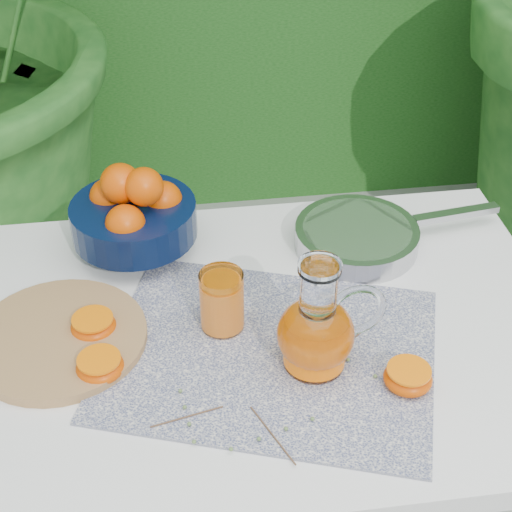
{
  "coord_description": "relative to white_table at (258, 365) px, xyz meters",
  "views": [
    {
      "loc": [
        -0.26,
        -0.82,
        1.6
      ],
      "look_at": [
        -0.13,
        0.11,
        0.88
      ],
      "focal_mm": 55.0,
      "sensor_mm": 36.0,
      "label": 1
    }
  ],
  "objects": [
    {
      "name": "white_table",
      "position": [
        0.0,
        0.0,
        0.0
      ],
      "size": [
        1.0,
        0.7,
        0.75
      ],
      "color": "white",
      "rests_on": "ground"
    },
    {
      "name": "placemat",
      "position": [
        0.01,
        -0.06,
        0.08
      ],
      "size": [
        0.59,
        0.52,
        0.0
      ],
      "primitive_type": "cube",
      "rotation": [
        0.0,
        0.0,
        -0.33
      ],
      "color": "#0C1645",
      "rests_on": "white_table"
    },
    {
      "name": "cutting_board",
      "position": [
        -0.31,
        0.01,
        0.09
      ],
      "size": [
        0.29,
        0.29,
        0.02
      ],
      "primitive_type": "cylinder",
      "rotation": [
        0.0,
        0.0,
        0.09
      ],
      "color": "#976A44",
      "rests_on": "white_table"
    },
    {
      "name": "fruit_bowl",
      "position": [
        -0.18,
        0.24,
        0.16
      ],
      "size": [
        0.27,
        0.27,
        0.17
      ],
      "color": "black",
      "rests_on": "white_table"
    },
    {
      "name": "juice_pitcher",
      "position": [
        0.07,
        -0.09,
        0.15
      ],
      "size": [
        0.17,
        0.12,
        0.19
      ],
      "color": "white",
      "rests_on": "white_table"
    },
    {
      "name": "juice_tumbler",
      "position": [
        -0.05,
        0.01,
        0.13
      ],
      "size": [
        0.08,
        0.08,
        0.1
      ],
      "color": "white",
      "rests_on": "white_table"
    },
    {
      "name": "saute_pan",
      "position": [
        0.21,
        0.19,
        0.1
      ],
      "size": [
        0.4,
        0.25,
        0.04
      ],
      "color": "#ABABAF",
      "rests_on": "white_table"
    },
    {
      "name": "orange_halves",
      "position": [
        -0.1,
        -0.07,
        0.1
      ],
      "size": [
        0.53,
        0.25,
        0.03
      ],
      "color": "#CF5A02",
      "rests_on": "white_table"
    },
    {
      "name": "thyme_sprigs",
      "position": [
        -0.0,
        -0.15,
        0.09
      ],
      "size": [
        0.34,
        0.26,
        0.01
      ],
      "color": "brown",
      "rests_on": "white_table"
    }
  ]
}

